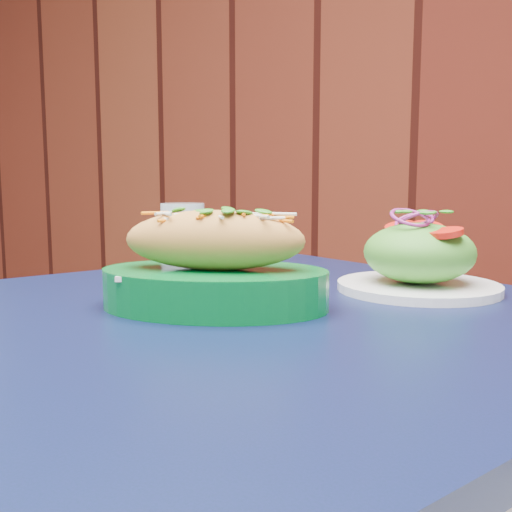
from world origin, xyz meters
The scene contains 5 objects.
brick_wall centered at (0.00, 2.97, 1.40)m, with size 4.90×0.04×2.80m, color #48140D.
cafe_table centered at (0.19, 1.40, 0.66)m, with size 1.05×1.05×0.75m.
banh_mi_basket centered at (0.16, 1.37, 0.80)m, with size 0.32×0.26×0.13m.
salad_plate centered at (0.35, 1.60, 0.79)m, with size 0.22×0.22×0.11m.
water_glass centered at (-0.03, 1.57, 0.81)m, with size 0.07×0.07×0.12m, color silver.
Camera 1 is at (0.54, 0.80, 0.90)m, focal length 40.00 mm.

